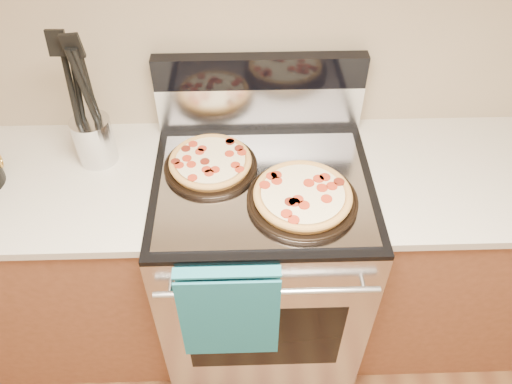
{
  "coord_description": "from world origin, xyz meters",
  "views": [
    {
      "loc": [
        -0.06,
        0.41,
        2.1
      ],
      "look_at": [
        -0.03,
        1.55,
        0.96
      ],
      "focal_mm": 35.0,
      "sensor_mm": 36.0,
      "label": 1
    }
  ],
  "objects_px": {
    "pepperoni_pizza_back": "(211,163)",
    "utensil_crock": "(95,140)",
    "pepperoni_pizza_front": "(303,197)",
    "range_body": "(262,263)"
  },
  "relations": [
    {
      "from": "pepperoni_pizza_back",
      "to": "utensil_crock",
      "type": "relative_size",
      "value": 1.88
    },
    {
      "from": "utensil_crock",
      "to": "pepperoni_pizza_front",
      "type": "bearing_deg",
      "value": -19.77
    },
    {
      "from": "range_body",
      "to": "utensil_crock",
      "type": "relative_size",
      "value": 5.26
    },
    {
      "from": "range_body",
      "to": "pepperoni_pizza_front",
      "type": "xyz_separation_m",
      "value": [
        0.12,
        -0.11,
        0.5
      ]
    },
    {
      "from": "range_body",
      "to": "utensil_crock",
      "type": "xyz_separation_m",
      "value": [
        -0.59,
        0.14,
        0.55
      ]
    },
    {
      "from": "range_body",
      "to": "pepperoni_pizza_front",
      "type": "relative_size",
      "value": 2.51
    },
    {
      "from": "pepperoni_pizza_front",
      "to": "utensil_crock",
      "type": "height_order",
      "value": "utensil_crock"
    },
    {
      "from": "pepperoni_pizza_back",
      "to": "pepperoni_pizza_front",
      "type": "xyz_separation_m",
      "value": [
        0.3,
        -0.18,
        0.0
      ]
    },
    {
      "from": "pepperoni_pizza_back",
      "to": "pepperoni_pizza_front",
      "type": "height_order",
      "value": "pepperoni_pizza_front"
    },
    {
      "from": "range_body",
      "to": "pepperoni_pizza_front",
      "type": "distance_m",
      "value": 0.53
    }
  ]
}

